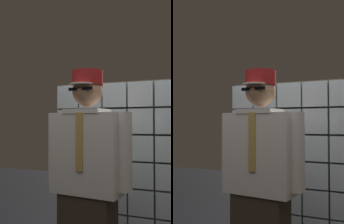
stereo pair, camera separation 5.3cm
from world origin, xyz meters
The scene contains 2 objects.
glass_block_wall centered at (0.00, 1.26, 0.91)m, with size 1.60×0.10×1.86m.
standing_person centered at (-0.11, 0.48, 0.95)m, with size 0.73×0.33×1.83m.
Camera 2 is at (0.83, -1.60, 1.42)m, focal length 47.46 mm.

